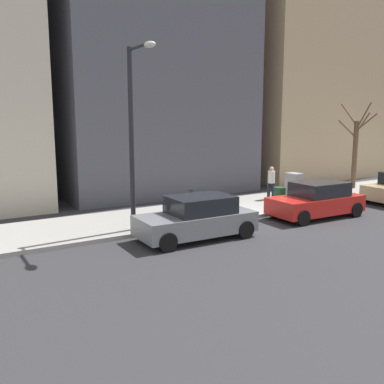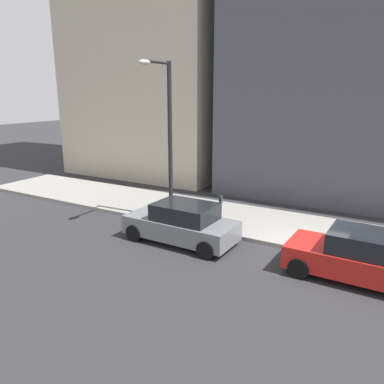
% 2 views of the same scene
% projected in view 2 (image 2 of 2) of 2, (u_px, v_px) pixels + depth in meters
% --- Properties ---
extents(ground_plane, '(120.00, 120.00, 0.00)m').
position_uv_depth(ground_plane, '(305.00, 253.00, 13.08)').
color(ground_plane, '#2B2B2D').
extents(sidewalk, '(4.00, 36.00, 0.15)m').
position_uv_depth(sidewalk, '(318.00, 233.00, 14.74)').
color(sidewalk, gray).
rests_on(sidewalk, ground).
extents(parked_car_red, '(2.03, 4.25, 1.52)m').
position_uv_depth(parked_car_red, '(362.00, 257.00, 11.07)').
color(parked_car_red, red).
rests_on(parked_car_red, ground).
extents(parked_car_grey, '(2.00, 4.24, 1.52)m').
position_uv_depth(parked_car_grey, '(182.00, 223.00, 13.92)').
color(parked_car_grey, slate).
rests_on(parked_car_grey, ground).
extents(parking_meter, '(0.14, 0.10, 1.35)m').
position_uv_depth(parking_meter, '(221.00, 208.00, 14.91)').
color(parking_meter, slate).
rests_on(parking_meter, sidewalk).
extents(streetlamp, '(1.97, 0.32, 6.50)m').
position_uv_depth(streetlamp, '(166.00, 129.00, 15.15)').
color(streetlamp, black).
rests_on(streetlamp, sidewalk).
extents(trash_bin, '(0.56, 0.56, 0.90)m').
position_uv_depth(trash_bin, '(360.00, 238.00, 12.91)').
color(trash_bin, '#14381E').
rests_on(trash_bin, sidewalk).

